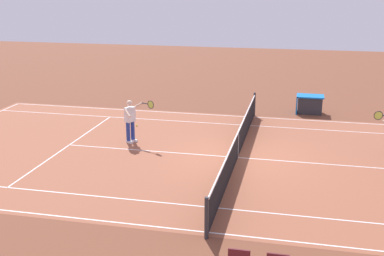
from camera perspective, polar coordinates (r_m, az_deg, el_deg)
name	(u,v)px	position (r m, az deg, el deg)	size (l,w,h in m)	color
ground_plane	(238,158)	(17.28, 5.34, -3.45)	(60.00, 60.00, 0.00)	brown
court_slab	(238,158)	(17.28, 5.34, -3.44)	(24.20, 11.40, 0.00)	#935138
court_line_markings	(238,157)	(17.27, 5.34, -3.44)	(23.85, 11.05, 0.01)	white
tennis_net	(238,144)	(17.11, 5.38, -1.90)	(0.10, 11.70, 1.08)	#2D2D33
tennis_player_near	(131,119)	(18.72, -7.14, 1.06)	(1.19, 0.75, 1.70)	navy
tennis_ball	(137,126)	(21.03, -6.46, 0.29)	(0.07, 0.07, 0.07)	#CCE01E
equipment_cart_tarped	(309,104)	(23.56, 13.48, 2.73)	(1.25, 0.84, 0.85)	#2D2D33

